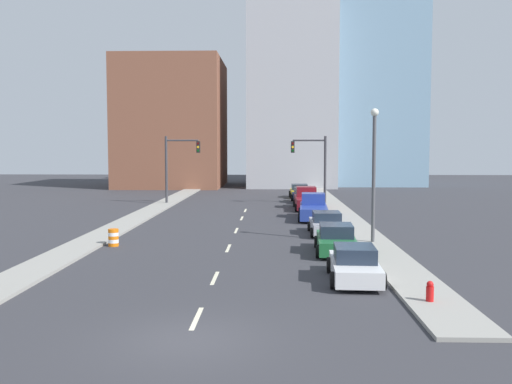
{
  "coord_description": "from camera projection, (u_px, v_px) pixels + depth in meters",
  "views": [
    {
      "loc": [
        2.4,
        -15.48,
        5.33
      ],
      "look_at": [
        1.16,
        25.36,
        2.2
      ],
      "focal_mm": 40.0,
      "sensor_mm": 36.0,
      "label": 1
    }
  ],
  "objects": [
    {
      "name": "sidewalk_left",
      "position": [
        178.0,
        197.0,
        61.93
      ],
      "size": [
        2.11,
        91.89,
        0.14
      ],
      "color": "gray",
      "rests_on": "ground"
    },
    {
      "name": "sedan_white",
      "position": [
        355.0,
        265.0,
        22.98
      ],
      "size": [
        2.26,
        4.76,
        1.41
      ],
      "rotation": [
        0.0,
        0.0,
        -0.05
      ],
      "color": "silver",
      "rests_on": "ground"
    },
    {
      "name": "traffic_barrel",
      "position": [
        113.0,
        238.0,
        31.07
      ],
      "size": [
        0.56,
        0.56,
        0.95
      ],
      "color": "orange",
      "rests_on": "ground"
    },
    {
      "name": "building_glass_right",
      "position": [
        371.0,
        57.0,
        86.49
      ],
      "size": [
        13.0,
        20.0,
        38.5
      ],
      "color": "#7A9EB7",
      "rests_on": "ground"
    },
    {
      "name": "sedan_yellow",
      "position": [
        299.0,
        191.0,
        61.79
      ],
      "size": [
        2.2,
        4.33,
        1.47
      ],
      "rotation": [
        0.0,
        0.0,
        0.01
      ],
      "color": "gold",
      "rests_on": "ground"
    },
    {
      "name": "pickup_truck_blue",
      "position": [
        313.0,
        209.0,
        43.07
      ],
      "size": [
        2.51,
        6.17,
        1.91
      ],
      "rotation": [
        0.0,
        0.0,
        -0.05
      ],
      "color": "navy",
      "rests_on": "ground"
    },
    {
      "name": "lane_stripe_at_15m",
      "position": [
        228.0,
        248.0,
        30.48
      ],
      "size": [
        0.16,
        2.4,
        0.01
      ],
      "primitive_type": "cube",
      "color": "beige",
      "rests_on": "ground"
    },
    {
      "name": "lane_stripe_at_2m",
      "position": [
        197.0,
        318.0,
        17.9
      ],
      "size": [
        0.16,
        2.4,
        0.01
      ],
      "primitive_type": "cube",
      "color": "beige",
      "rests_on": "ground"
    },
    {
      "name": "sedan_silver",
      "position": [
        327.0,
        224.0,
        35.42
      ],
      "size": [
        2.18,
        4.54,
        1.4
      ],
      "rotation": [
        0.0,
        0.0,
        -0.0
      ],
      "color": "#B2B2BC",
      "rests_on": "ground"
    },
    {
      "name": "pickup_truck_maroon",
      "position": [
        307.0,
        200.0,
        50.27
      ],
      "size": [
        2.24,
        6.37,
        1.92
      ],
      "rotation": [
        0.0,
        0.0,
        -0.0
      ],
      "color": "maroon",
      "rests_on": "ground"
    },
    {
      "name": "sedan_green",
      "position": [
        336.0,
        240.0,
        29.06
      ],
      "size": [
        2.31,
        4.75,
        1.47
      ],
      "rotation": [
        0.0,
        0.0,
        -0.05
      ],
      "color": "#1E6033",
      "rests_on": "ground"
    },
    {
      "name": "lane_stripe_at_33m",
      "position": [
        245.0,
        210.0,
        49.0
      ],
      "size": [
        0.16,
        2.4,
        0.01
      ],
      "primitive_type": "cube",
      "color": "beige",
      "rests_on": "ground"
    },
    {
      "name": "traffic_signal_right",
      "position": [
        316.0,
        161.0,
        53.98
      ],
      "size": [
        3.38,
        0.35,
        6.49
      ],
      "color": "#38383D",
      "rests_on": "ground"
    },
    {
      "name": "ground_plane",
      "position": [
        187.0,
        340.0,
        15.91
      ],
      "size": [
        200.0,
        200.0,
        0.0
      ],
      "primitive_type": "plane",
      "color": "#333338"
    },
    {
      "name": "lane_stripe_at_28m",
      "position": [
        242.0,
        218.0,
        43.52
      ],
      "size": [
        0.16,
        2.4,
        0.01
      ],
      "primitive_type": "cube",
      "color": "beige",
      "rests_on": "ground"
    },
    {
      "name": "lane_stripe_at_21m",
      "position": [
        236.0,
        230.0,
        37.04
      ],
      "size": [
        0.16,
        2.4,
        0.01
      ],
      "primitive_type": "cube",
      "color": "beige",
      "rests_on": "ground"
    },
    {
      "name": "lane_stripe_at_8m",
      "position": [
        215.0,
        278.0,
        23.46
      ],
      "size": [
        0.16,
        2.4,
        0.01
      ],
      "primitive_type": "cube",
      "color": "beige",
      "rests_on": "ground"
    },
    {
      "name": "sedan_navy",
      "position": [
        303.0,
        196.0,
        56.22
      ],
      "size": [
        2.29,
        4.57,
        1.51
      ],
      "rotation": [
        0.0,
        0.0,
        0.06
      ],
      "color": "#141E47",
      "rests_on": "ground"
    },
    {
      "name": "traffic_signal_left",
      "position": [
        175.0,
        161.0,
        54.39
      ],
      "size": [
        3.38,
        0.35,
        6.49
      ],
      "color": "#38383D",
      "rests_on": "ground"
    },
    {
      "name": "sidewalk_right",
      "position": [
        325.0,
        197.0,
        61.45
      ],
      "size": [
        2.11,
        91.89,
        0.14
      ],
      "color": "gray",
      "rests_on": "ground"
    },
    {
      "name": "building_office_center",
      "position": [
        290.0,
        101.0,
        83.41
      ],
      "size": [
        12.0,
        20.0,
        24.61
      ],
      "color": "#A8A8AD",
      "rests_on": "ground"
    },
    {
      "name": "fire_hydrant",
      "position": [
        430.0,
        293.0,
        19.38
      ],
      "size": [
        0.26,
        0.26,
        0.84
      ],
      "color": "red",
      "rests_on": "ground"
    },
    {
      "name": "building_brick_left",
      "position": [
        173.0,
        124.0,
        80.19
      ],
      "size": [
        14.0,
        16.0,
        17.58
      ],
      "color": "brown",
      "rests_on": "ground"
    },
    {
      "name": "street_lamp",
      "position": [
        374.0,
        165.0,
        31.46
      ],
      "size": [
        0.44,
        0.44,
        7.52
      ],
      "color": "#4C4C51",
      "rests_on": "ground"
    }
  ]
}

